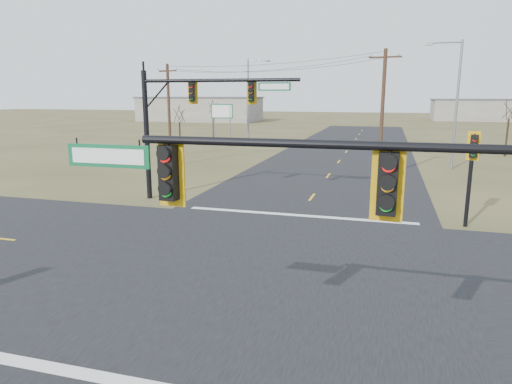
# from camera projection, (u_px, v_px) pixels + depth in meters

# --- Properties ---
(ground) EXTENTS (320.00, 320.00, 0.00)m
(ground) POSITION_uv_depth(u_px,v_px,m) (260.00, 266.00, 16.76)
(ground) COLOR brown
(ground) RESTS_ON ground
(road_ew) EXTENTS (160.00, 14.00, 0.02)m
(road_ew) POSITION_uv_depth(u_px,v_px,m) (260.00, 266.00, 16.76)
(road_ew) COLOR black
(road_ew) RESTS_ON ground
(road_ns) EXTENTS (14.00, 160.00, 0.02)m
(road_ns) POSITION_uv_depth(u_px,v_px,m) (260.00, 266.00, 16.76)
(road_ns) COLOR black
(road_ns) RESTS_ON ground
(stop_bar_far) EXTENTS (12.00, 0.40, 0.01)m
(stop_bar_far) POSITION_uv_depth(u_px,v_px,m) (298.00, 215.00, 23.81)
(stop_bar_far) COLOR silver
(stop_bar_far) RESTS_ON road_ns
(mast_arm_near) EXTENTS (10.32, 0.44, 5.95)m
(mast_arm_near) POSITION_uv_depth(u_px,v_px,m) (378.00, 205.00, 7.70)
(mast_arm_near) COLOR black
(mast_arm_near) RESTS_ON ground
(mast_arm_far) EXTENTS (9.35, 0.56, 7.58)m
(mast_arm_far) POSITION_uv_depth(u_px,v_px,m) (190.00, 108.00, 26.02)
(mast_arm_far) COLOR black
(mast_arm_far) RESTS_ON ground
(pedestal_signal_ne) EXTENTS (0.64, 0.55, 4.59)m
(pedestal_signal_ne) POSITION_uv_depth(u_px,v_px,m) (472.00, 158.00, 21.08)
(pedestal_signal_ne) COLOR black
(pedestal_signal_ne) RESTS_ON ground
(utility_pole_near) EXTENTS (2.30, 0.46, 9.45)m
(utility_pole_near) POSITION_uv_depth(u_px,v_px,m) (382.00, 113.00, 33.46)
(utility_pole_near) COLOR #482F1E
(utility_pole_near) RESTS_ON ground
(utility_pole_far) EXTENTS (2.04, 0.94, 8.82)m
(utility_pole_far) POSITION_uv_depth(u_px,v_px,m) (169.00, 113.00, 39.91)
(utility_pole_far) COLOR #482F1E
(utility_pole_far) RESTS_ON ground
(highway_sign) EXTENTS (2.75, 0.14, 5.15)m
(highway_sign) POSITION_uv_depth(u_px,v_px,m) (222.00, 116.00, 54.79)
(highway_sign) COLOR gray
(highway_sign) RESTS_ON ground
(streetlight_a) EXTENTS (2.96, 0.37, 10.58)m
(streetlight_a) POSITION_uv_depth(u_px,v_px,m) (454.00, 98.00, 37.79)
(streetlight_a) COLOR gray
(streetlight_a) RESTS_ON ground
(streetlight_c) EXTENTS (2.95, 0.46, 10.51)m
(streetlight_c) POSITION_uv_depth(u_px,v_px,m) (250.00, 97.00, 56.48)
(streetlight_c) COLOR gray
(streetlight_c) RESTS_ON ground
(bare_tree_a) EXTENTS (2.74, 2.74, 5.46)m
(bare_tree_a) POSITION_uv_depth(u_px,v_px,m) (179.00, 114.00, 46.97)
(bare_tree_a) COLOR black
(bare_tree_a) RESTS_ON ground
(bare_tree_b) EXTENTS (2.58, 2.58, 5.88)m
(bare_tree_b) POSITION_uv_depth(u_px,v_px,m) (213.00, 106.00, 63.07)
(bare_tree_b) COLOR black
(bare_tree_b) RESTS_ON ground
(bare_tree_c) EXTENTS (2.77, 2.77, 6.12)m
(bare_tree_c) POSITION_uv_depth(u_px,v_px,m) (510.00, 109.00, 45.96)
(bare_tree_c) COLOR black
(bare_tree_c) RESTS_ON ground
(warehouse_left) EXTENTS (28.00, 14.00, 5.50)m
(warehouse_left) POSITION_uv_depth(u_px,v_px,m) (201.00, 110.00, 111.58)
(warehouse_left) COLOR #9C978A
(warehouse_left) RESTS_ON ground
(warehouse_mid) EXTENTS (20.00, 12.00, 5.00)m
(warehouse_mid) POSITION_uv_depth(u_px,v_px,m) (475.00, 110.00, 112.99)
(warehouse_mid) COLOR #9C978A
(warehouse_mid) RESTS_ON ground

